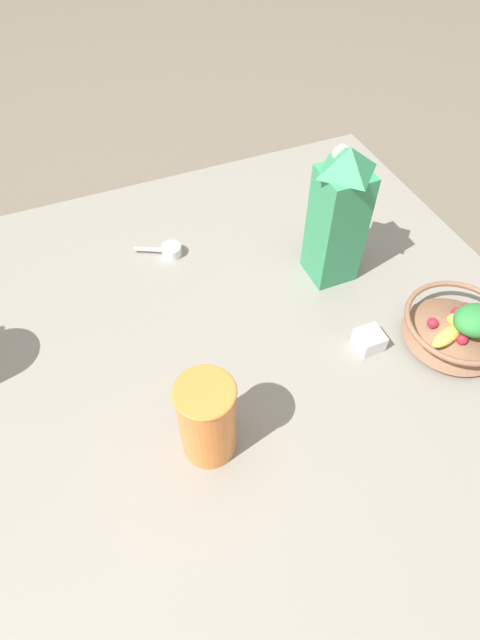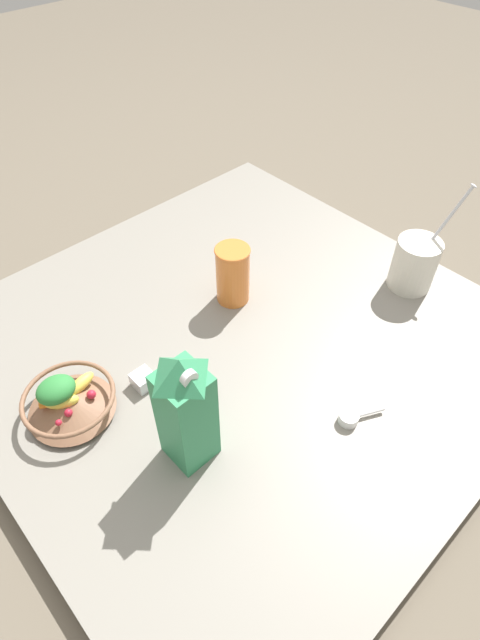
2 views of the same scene
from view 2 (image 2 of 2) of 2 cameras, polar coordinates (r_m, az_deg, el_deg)
name	(u,v)px [view 2 (image 2 of 2)]	position (r m, az deg, el deg)	size (l,w,h in m)	color
ground_plane	(240,349)	(1.20, 0.02, -3.33)	(6.00, 6.00, 0.00)	#665B4C
countertop	(240,344)	(1.19, 0.02, -2.71)	(1.16, 1.16, 0.04)	gray
fruit_bowl	(68,400)	(1.08, -19.01, -8.69)	(0.19, 0.19, 0.09)	brown
milk_carton	(186,410)	(0.89, -6.23, -10.18)	(0.08, 0.08, 0.28)	#338C59
yogurt_tub	(415,262)	(1.33, 19.38, 6.31)	(0.17, 0.11, 0.27)	silver
drinking_cup	(233,274)	(1.21, -0.84, 5.32)	(0.09, 0.09, 0.16)	orange
spice_jar	(143,380)	(1.10, -10.97, -6.77)	(0.04, 0.04, 0.03)	silver
measuring_scoop	(351,417)	(1.05, 12.53, -10.81)	(0.09, 0.06, 0.02)	white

